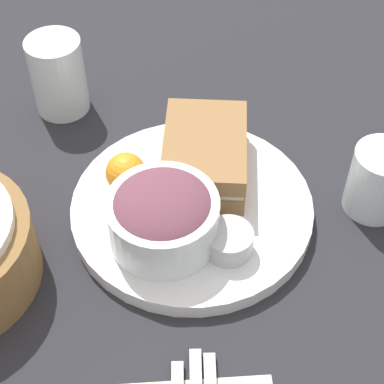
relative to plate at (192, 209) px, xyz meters
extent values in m
plane|color=#232328|center=(0.00, 0.00, -0.01)|extent=(4.00, 4.00, 0.00)
cylinder|color=silver|center=(0.00, 0.00, 0.00)|extent=(0.29, 0.29, 0.02)
cube|color=olive|center=(0.05, -0.02, 0.02)|extent=(0.15, 0.12, 0.02)
cube|color=silver|center=(0.05, -0.02, 0.04)|extent=(0.15, 0.11, 0.01)
cube|color=olive|center=(0.05, -0.02, 0.05)|extent=(0.15, 0.12, 0.02)
cylinder|color=white|center=(-0.05, 0.04, 0.04)|extent=(0.12, 0.12, 0.06)
ellipsoid|color=brown|center=(-0.05, 0.04, 0.06)|extent=(0.11, 0.11, 0.04)
cylinder|color=#B7B7BC|center=(-0.07, -0.04, 0.02)|extent=(0.05, 0.05, 0.03)
sphere|color=orange|center=(0.03, 0.08, 0.03)|extent=(0.05, 0.05, 0.05)
cylinder|color=silver|center=(0.21, 0.17, 0.04)|extent=(0.07, 0.07, 0.11)
cylinder|color=silver|center=(0.00, -0.22, 0.03)|extent=(0.07, 0.07, 0.09)
camera|label=1|loc=(-0.50, 0.03, 0.59)|focal=60.00mm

